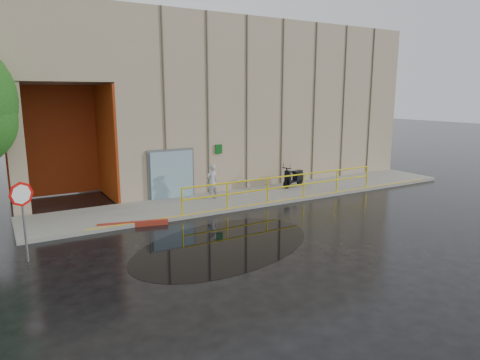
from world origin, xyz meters
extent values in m
plane|color=black|center=(0.00, 0.00, 0.00)|extent=(120.00, 120.00, 0.00)
cube|color=gray|center=(4.00, 4.50, 0.07)|extent=(20.00, 3.00, 0.15)
cube|color=tan|center=(6.00, 11.00, 4.00)|extent=(16.00, 10.00, 8.00)
cube|color=tan|center=(-4.00, 11.00, 6.50)|extent=(4.00, 10.00, 3.00)
cube|color=tan|center=(-5.60, 6.40, 2.50)|extent=(0.60, 0.60, 5.00)
cube|color=#95350D|center=(-4.00, 9.50, 2.50)|extent=(3.80, 0.15, 4.90)
cube|color=#95350D|center=(-2.05, 7.75, 2.50)|extent=(0.10, 3.50, 4.90)
cube|color=#8CB0C0|center=(0.20, 5.88, 1.15)|extent=(1.90, 0.10, 2.00)
cube|color=slate|center=(0.20, 5.96, 1.15)|extent=(2.10, 0.06, 2.20)
cube|color=#0B4F14|center=(2.50, 5.94, 2.10)|extent=(0.32, 0.04, 0.42)
cylinder|color=yellow|center=(4.25, 3.15, 1.15)|extent=(9.50, 0.06, 0.06)
cylinder|color=yellow|center=(4.25, 3.15, 0.70)|extent=(9.50, 0.06, 0.06)
imported|color=#A5A5AA|center=(1.57, 4.79, 0.90)|extent=(0.61, 0.47, 1.50)
cylinder|color=black|center=(5.54, 4.86, 0.37)|extent=(0.45, 0.22, 0.44)
cylinder|color=black|center=(6.59, 5.20, 0.37)|extent=(0.45, 0.22, 0.44)
cylinder|color=slate|center=(-5.80, 1.47, 0.98)|extent=(0.06, 0.06, 1.96)
cylinder|color=#C40804|center=(-5.80, 1.44, 1.92)|extent=(0.63, 0.33, 0.68)
cylinder|color=white|center=(-5.80, 1.42, 1.92)|extent=(0.49, 0.24, 0.54)
cube|color=maroon|center=(-2.36, 3.10, 0.09)|extent=(2.37, 0.75, 0.18)
cube|color=black|center=(-0.47, -0.11, 0.00)|extent=(7.48, 5.93, 0.01)
camera|label=1|loc=(-6.35, -11.11, 4.55)|focal=32.00mm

